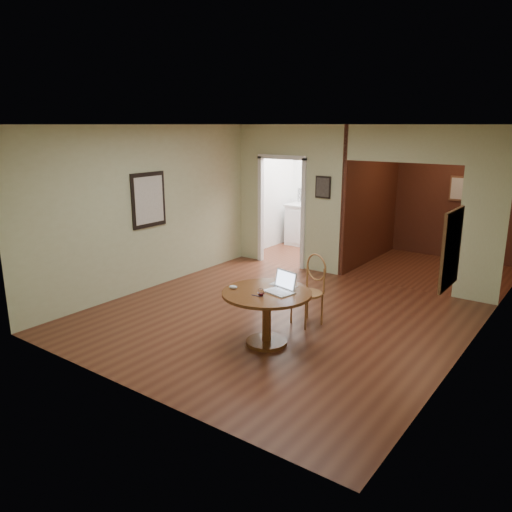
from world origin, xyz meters
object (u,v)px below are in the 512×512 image
Objects in this scene: closed_laptop at (281,287)px; open_laptop at (282,286)px; dining_table at (267,305)px; chair at (311,286)px.

open_laptop is at bearing -48.26° from closed_laptop.
open_laptop is 1.10× the size of closed_laptop.
chair is (0.09, 0.92, 0.03)m from dining_table.
dining_table is 3.08× the size of closed_laptop.
open_laptop reaches higher than closed_laptop.
chair is 0.73m from closed_laptop.
dining_table is at bearing -77.90° from chair.
chair reaches higher than open_laptop.
open_laptop is at bearing -68.67° from chair.
chair is at bearing 84.20° from dining_table.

